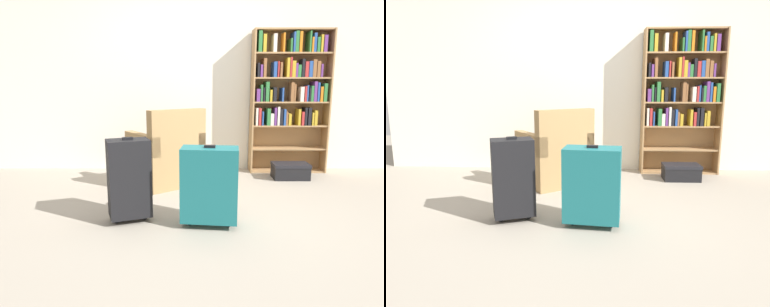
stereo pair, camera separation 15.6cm
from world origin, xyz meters
TOP-DOWN VIEW (x-y plane):
  - ground_plane at (0.00, 0.00)m, footprint 9.97×9.97m
  - back_wall at (0.00, 1.96)m, footprint 5.70×0.10m
  - bookshelf at (1.21, 1.78)m, footprint 1.02×0.25m
  - armchair at (-0.39, 1.16)m, footprint 0.97×0.97m
  - mug at (0.20, 1.20)m, footprint 0.12×0.08m
  - storage_box at (1.15, 1.37)m, footprint 0.45×0.27m
  - suitcase_black at (-0.62, 0.00)m, footprint 0.41×0.34m
  - suitcase_teal at (0.06, -0.10)m, footprint 0.49×0.30m

SIDE VIEW (x-z plane):
  - ground_plane at x=0.00m, z-range 0.00..0.00m
  - mug at x=0.20m, z-range 0.00..0.10m
  - storage_box at x=1.15m, z-range 0.01..0.20m
  - armchair at x=-0.39m, z-range -0.13..0.77m
  - suitcase_teal at x=0.06m, z-range 0.01..0.70m
  - suitcase_black at x=-0.62m, z-range 0.01..0.75m
  - bookshelf at x=1.21m, z-range 0.13..1.99m
  - back_wall at x=0.00m, z-range 0.00..2.60m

